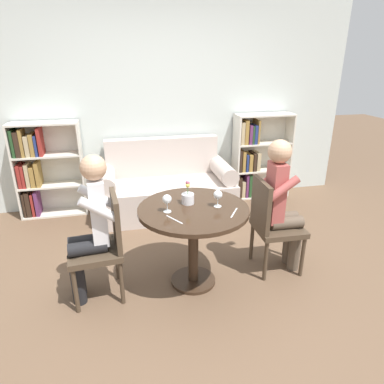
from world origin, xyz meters
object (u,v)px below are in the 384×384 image
(bookshelf_right, at_px, (254,158))
(person_left, at_px, (90,227))
(person_right, at_px, (282,203))
(wine_glass_left, at_px, (167,200))
(wine_glass_right, at_px, (218,195))
(chair_left, at_px, (103,242))
(bookshelf_left, at_px, (41,169))
(chair_right, at_px, (271,222))
(flower_vase, at_px, (188,196))
(couch, at_px, (166,189))

(bookshelf_right, relative_size, person_left, 0.95)
(person_right, distance_m, wine_glass_left, 1.08)
(person_right, relative_size, wine_glass_right, 8.74)
(chair_left, xyz_separation_m, person_right, (1.59, 0.04, 0.18))
(bookshelf_left, height_order, person_right, person_right)
(chair_right, height_order, wine_glass_right, chair_right)
(wine_glass_right, bearing_deg, person_right, 6.81)
(chair_right, xyz_separation_m, flower_vase, (-0.78, 0.04, 0.31))
(bookshelf_right, xyz_separation_m, flower_vase, (-1.33, -1.74, 0.24))
(chair_right, bearing_deg, person_right, -91.38)
(person_right, height_order, wine_glass_right, person_right)
(couch, bearing_deg, bookshelf_right, 11.42)
(chair_right, relative_size, wine_glass_left, 6.07)
(couch, xyz_separation_m, person_right, (0.84, -1.52, 0.36))
(bookshelf_right, bearing_deg, bookshelf_left, 179.99)
(person_left, relative_size, flower_vase, 5.85)
(chair_left, bearing_deg, wine_glass_right, 82.96)
(couch, distance_m, bookshelf_right, 1.36)
(chair_left, xyz_separation_m, wine_glass_left, (0.53, -0.05, 0.35))
(bookshelf_left, distance_m, person_right, 2.96)
(bookshelf_right, height_order, wine_glass_right, bookshelf_right)
(person_right, bearing_deg, couch, 30.89)
(chair_right, bearing_deg, flower_vase, 89.32)
(couch, xyz_separation_m, chair_right, (0.75, -1.52, 0.18))
(person_left, xyz_separation_m, wine_glass_left, (0.62, -0.04, 0.19))
(flower_vase, bearing_deg, bookshelf_left, 130.52)
(person_right, distance_m, wine_glass_right, 0.66)
(couch, xyz_separation_m, wine_glass_right, (0.20, -1.60, 0.53))
(couch, height_order, bookshelf_left, bookshelf_left)
(chair_right, bearing_deg, wine_glass_left, 97.30)
(bookshelf_right, bearing_deg, chair_right, -107.36)
(chair_right, xyz_separation_m, wine_glass_left, (-0.97, -0.09, 0.35))
(couch, relative_size, bookshelf_left, 1.43)
(bookshelf_right, relative_size, person_right, 0.94)
(bookshelf_left, bearing_deg, wine_glass_left, -55.35)
(bookshelf_right, xyz_separation_m, person_right, (-0.47, -1.78, 0.11))
(bookshelf_left, xyz_separation_m, chair_left, (0.76, -1.82, -0.11))
(bookshelf_right, xyz_separation_m, chair_left, (-2.06, -1.82, -0.07))
(chair_left, height_order, person_right, person_right)
(couch, xyz_separation_m, flower_vase, (-0.03, -1.48, 0.50))
(person_left, bearing_deg, bookshelf_left, -164.45)
(couch, height_order, person_left, person_left)
(person_right, bearing_deg, person_left, 93.68)
(chair_right, xyz_separation_m, person_right, (0.09, -0.01, 0.18))
(bookshelf_left, xyz_separation_m, person_right, (2.35, -1.79, 0.07))
(flower_vase, bearing_deg, wine_glass_left, -147.29)
(wine_glass_left, bearing_deg, wine_glass_right, 1.19)
(bookshelf_right, height_order, person_left, person_left)
(person_left, height_order, wine_glass_right, person_left)
(person_left, distance_m, wine_glass_right, 1.06)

